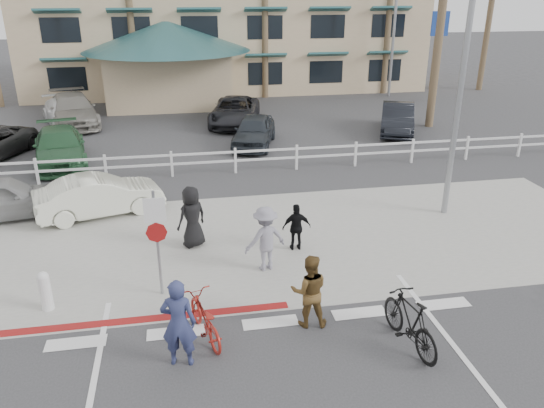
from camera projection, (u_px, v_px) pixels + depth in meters
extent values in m
plane|color=#333335|center=(275.00, 340.00, 10.84)|extent=(140.00, 140.00, 0.00)
cube|color=gray|center=(246.00, 242.00, 14.93)|extent=(22.00, 7.00, 0.01)
cube|color=#333335|center=(231.00, 192.00, 18.56)|extent=(40.00, 5.00, 0.01)
cube|color=#333335|center=(211.00, 126.00, 27.20)|extent=(50.00, 16.00, 0.01)
cube|color=maroon|center=(129.00, 321.00, 11.43)|extent=(7.00, 0.25, 0.02)
imported|color=maroon|center=(204.00, 318.00, 10.76)|extent=(1.06, 1.83, 0.91)
imported|color=navy|center=(179.00, 323.00, 9.84)|extent=(0.73, 0.55, 1.82)
imported|color=black|center=(410.00, 321.00, 10.46)|extent=(0.83, 1.96, 1.14)
imported|color=brown|center=(309.00, 291.00, 11.05)|extent=(0.88, 0.73, 1.63)
imported|color=gray|center=(265.00, 239.00, 13.24)|extent=(1.24, 0.93, 1.70)
imported|color=black|center=(297.00, 227.00, 14.31)|extent=(0.78, 0.34, 1.33)
imported|color=black|center=(192.00, 217.00, 14.44)|extent=(1.01, 0.91, 1.74)
imported|color=silver|center=(99.00, 196.00, 16.53)|extent=(4.08, 2.40, 1.27)
imported|color=gray|center=(2.00, 198.00, 16.28)|extent=(4.11, 2.22, 1.33)
imported|color=#285634|center=(60.00, 147.00, 21.31)|extent=(2.82, 5.04, 1.38)
imported|color=#22282E|center=(254.00, 131.00, 23.68)|extent=(2.72, 4.30, 1.37)
imported|color=black|center=(397.00, 119.00, 25.74)|extent=(3.02, 4.54, 1.42)
imported|color=silver|center=(66.00, 113.00, 27.04)|extent=(3.31, 4.98, 1.34)
imported|color=black|center=(235.00, 111.00, 27.34)|extent=(3.35, 5.30, 1.36)
imported|color=gray|center=(73.00, 110.00, 27.20)|extent=(3.46, 5.71, 1.55)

